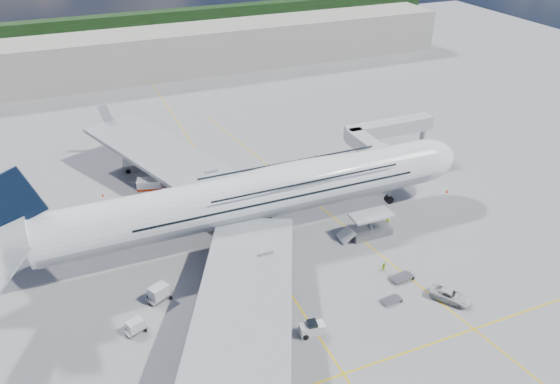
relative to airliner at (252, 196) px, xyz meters
name	(u,v)px	position (x,y,z in m)	size (l,w,h in m)	color
ground	(276,271)	(-0.26, -10.00, -6.87)	(300.00, 300.00, 0.00)	gray
taxi_line_main	(276,271)	(-0.26, -10.00, -6.86)	(0.25, 220.00, 0.01)	#DEBB0B
taxi_line_cross	(343,374)	(-0.26, -30.00, -6.86)	(120.00, 0.25, 0.01)	#DEBB0B
taxi_line_diag	(331,216)	(13.74, 0.00, -6.86)	(0.25, 100.00, 0.01)	#DEBB0B
airliner	(252,196)	(0.00, 0.00, 0.00)	(77.26, 79.15, 23.71)	white
jet_bridge	(382,137)	(29.55, 10.94, -0.02)	(18.80, 12.10, 8.50)	#B7B7BC
cargo_loader	(369,228)	(16.56, -7.11, -5.62)	(8.53, 3.20, 3.67)	silver
terminal	(145,55)	(-0.26, 85.00, -0.87)	(180.00, 16.00, 12.00)	#B2AD9E
tree_line	(232,17)	(39.74, 130.00, -2.87)	(160.00, 6.00, 8.00)	#193814
dolly_row_a	(200,348)	(-14.12, -20.28, -6.55)	(2.95, 1.81, 0.41)	gray
dolly_row_b	(135,326)	(-20.55, -14.34, -5.96)	(2.99, 2.28, 1.68)	gray
dolly_row_c	(275,296)	(-2.49, -15.12, -6.54)	(3.26, 2.42, 0.43)	gray
dolly_back	(159,292)	(-16.63, -9.51, -5.75)	(3.74, 3.07, 2.09)	gray
dolly_nose_far	(402,277)	(15.20, -18.38, -6.50)	(3.41, 2.06, 0.48)	gray
dolly_nose_near	(391,300)	(11.32, -21.76, -6.56)	(2.79, 1.65, 0.39)	gray
baggage_tug	(312,329)	(-0.82, -23.00, -6.03)	(3.21, 1.84, 1.89)	silver
catering_truck_inner	(153,188)	(-11.87, 17.60, -5.25)	(6.12, 3.57, 3.43)	gray
catering_truck_outer	(137,162)	(-12.74, 28.68, -5.28)	(5.85, 2.55, 3.42)	gray
service_van	(450,295)	(18.59, -24.40, -6.13)	(2.44, 5.30, 1.47)	silver
crew_nose	(373,188)	(24.05, 4.02, -5.98)	(0.65, 0.43, 1.78)	#B7FF1A
crew_loader	(384,268)	(13.72, -16.05, -6.07)	(0.78, 0.60, 1.60)	#BBEE19
crew_wing	(201,338)	(-13.71, -19.52, -5.86)	(1.18, 0.49, 2.01)	#D0DB17
crew_van	(388,217)	(21.43, -5.08, -6.02)	(0.83, 0.54, 1.71)	#A9EF19
crew_tug	(265,341)	(-6.86, -22.72, -6.06)	(1.04, 0.60, 1.61)	#E6FB1A
cone_nose	(447,191)	(36.15, -1.07, -6.59)	(0.45, 0.45, 0.58)	red
cone_wing_left_inner	(176,189)	(-8.01, 18.04, -6.61)	(0.42, 0.42, 0.53)	red
cone_wing_left_outer	(103,195)	(-20.19, 21.05, -6.61)	(0.42, 0.42, 0.53)	red
cone_wing_right_inner	(272,293)	(-2.59, -14.51, -6.62)	(0.41, 0.41, 0.52)	red
cone_wing_right_outer	(222,377)	(-12.96, -25.37, -6.57)	(0.49, 0.49, 0.63)	red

